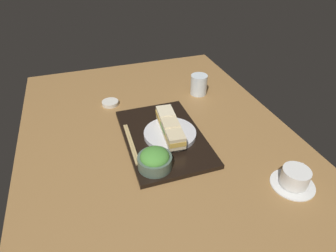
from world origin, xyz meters
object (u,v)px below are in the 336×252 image
object	(u,v)px
sandwich_middle	(170,126)
drinking_glass	(199,85)
chopsticks_pair	(131,143)
salad_bowl	(155,160)
coffee_cup	(295,178)
small_sauce_dish	(110,103)
sandwich_far	(175,138)
sandwich_plate	(170,134)
sandwich_near	(166,116)

from	to	relation	value
sandwich_middle	drinking_glass	bearing A→B (deg)	140.31
chopsticks_pair	drinking_glass	world-z (taller)	drinking_glass
salad_bowl	coffee_cup	bearing A→B (deg)	63.37
salad_bowl	chopsticks_pair	world-z (taller)	salad_bowl
sandwich_middle	small_sauce_dish	world-z (taller)	sandwich_middle
sandwich_far	small_sauce_dish	xyz separation A→B (cm)	(-38.24, -16.53, -4.78)
sandwich_middle	chopsticks_pair	xyz separation A→B (cm)	(0.36, -14.55, -3.72)
salad_bowl	drinking_glass	xyz separation A→B (cm)	(-42.36, 33.33, -0.08)
sandwich_plate	sandwich_near	size ratio (longest dim) A/B	2.31
salad_bowl	coffee_cup	distance (cm)	42.55
salad_bowl	small_sauce_dish	size ratio (longest dim) A/B	1.52
coffee_cup	sandwich_near	bearing A→B (deg)	-145.13
sandwich_near	sandwich_middle	bearing A→B (deg)	-4.34
sandwich_middle	coffee_cup	size ratio (longest dim) A/B	0.63
sandwich_plate	sandwich_far	bearing A→B (deg)	-4.34
salad_bowl	sandwich_middle	bearing A→B (deg)	145.03
chopsticks_pair	small_sauce_dish	distance (cm)	31.90
salad_bowl	chopsticks_pair	xyz separation A→B (cm)	(-13.57, -4.81, -2.68)
drinking_glass	chopsticks_pair	bearing A→B (deg)	-52.96
sandwich_plate	drinking_glass	size ratio (longest dim) A/B	2.08
sandwich_far	drinking_glass	bearing A→B (deg)	145.63
sandwich_middle	drinking_glass	xyz separation A→B (cm)	(-28.42, 23.59, -1.12)
sandwich_near	sandwich_middle	xyz separation A→B (cm)	(6.82, -0.52, -0.10)
sandwich_middle	small_sauce_dish	size ratio (longest dim) A/B	1.16
sandwich_plate	small_sauce_dish	size ratio (longest dim) A/B	2.66
sandwich_plate	sandwich_near	world-z (taller)	sandwich_near
sandwich_near	coffee_cup	xyz separation A→B (cm)	(39.80, 27.74, -3.09)
chopsticks_pair	salad_bowl	bearing A→B (deg)	19.51
sandwich_far	salad_bowl	bearing A→B (deg)	-52.37
drinking_glass	small_sauce_dish	world-z (taller)	drinking_glass
drinking_glass	small_sauce_dish	size ratio (longest dim) A/B	1.28
sandwich_far	salad_bowl	world-z (taller)	salad_bowl
sandwich_near	chopsticks_pair	size ratio (longest dim) A/B	0.37
sandwich_middle	salad_bowl	xyz separation A→B (cm)	(13.93, -9.74, -1.04)
sandwich_near	sandwich_far	size ratio (longest dim) A/B	1.01
sandwich_far	small_sauce_dish	distance (cm)	41.93
salad_bowl	small_sauce_dish	xyz separation A→B (cm)	(-45.35, -7.30, -3.88)
coffee_cup	drinking_glass	world-z (taller)	drinking_glass
sandwich_middle	small_sauce_dish	bearing A→B (deg)	-151.52
sandwich_plate	salad_bowl	xyz separation A→B (cm)	(13.93, -9.74, 2.20)
salad_bowl	small_sauce_dish	distance (cm)	46.10
sandwich_plate	coffee_cup	bearing A→B (deg)	40.59
sandwich_far	sandwich_middle	bearing A→B (deg)	175.66
coffee_cup	small_sauce_dish	bearing A→B (deg)	-144.88
sandwich_far	coffee_cup	world-z (taller)	sandwich_far
sandwich_plate	small_sauce_dish	xyz separation A→B (cm)	(-31.41, -17.04, -1.67)
sandwich_middle	sandwich_plate	bearing A→B (deg)	180.00
sandwich_near	drinking_glass	bearing A→B (deg)	133.11
salad_bowl	coffee_cup	xyz separation A→B (cm)	(19.05, 38.00, -1.95)
small_sauce_dish	coffee_cup	bearing A→B (deg)	35.12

